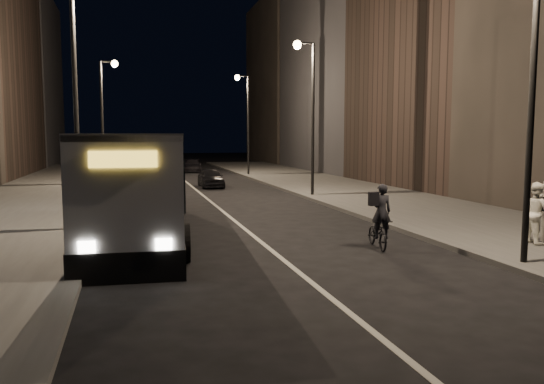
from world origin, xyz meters
TOP-DOWN VIEW (x-y plane):
  - ground at (0.00, 0.00)m, footprint 180.00×180.00m
  - sidewalk_right at (8.50, 14.00)m, footprint 7.00×70.00m
  - sidewalk_left at (-8.50, 14.00)m, footprint 7.00×70.00m
  - building_row_right at (16.00, 27.50)m, footprint 8.00×61.00m
  - streetlight_right_near at (5.33, -4.00)m, footprint 1.20×0.44m
  - streetlight_right_mid at (5.33, 12.00)m, footprint 1.20×0.44m
  - streetlight_right_far at (5.33, 28.00)m, footprint 1.20×0.44m
  - streetlight_left_near at (-5.33, 4.00)m, footprint 1.20×0.44m
  - streetlight_left_far at (-5.33, 22.00)m, footprint 1.20×0.44m
  - city_bus at (-3.60, 3.27)m, footprint 3.61×12.62m
  - cyclist_on_bicycle at (3.13, -0.92)m, footprint 0.84×1.75m
  - pedestrian_woman at (7.60, -2.12)m, footprint 0.81×0.97m
  - car_near at (1.14, 19.19)m, footprint 1.51×3.66m
  - car_mid at (-0.98, 29.66)m, footprint 1.59×4.20m
  - car_far at (1.69, 34.45)m, footprint 2.07×4.18m

SIDE VIEW (x-z plane):
  - ground at x=0.00m, z-range 0.00..0.00m
  - sidewalk_right at x=8.50m, z-range 0.00..0.16m
  - sidewalk_left at x=-8.50m, z-range 0.00..0.16m
  - car_far at x=1.69m, z-range 0.00..1.17m
  - car_near at x=1.14m, z-range 0.00..1.24m
  - cyclist_on_bicycle at x=3.13m, z-range -0.32..1.61m
  - car_mid at x=-0.98m, z-range 0.00..1.37m
  - pedestrian_woman at x=7.60m, z-range 0.16..1.97m
  - city_bus at x=-3.60m, z-range 0.15..3.51m
  - streetlight_right_near at x=5.33m, z-range 1.30..9.42m
  - streetlight_right_mid at x=5.33m, z-range 1.30..9.42m
  - streetlight_right_far at x=5.33m, z-range 1.30..9.42m
  - streetlight_left_near at x=-5.33m, z-range 1.30..9.42m
  - streetlight_left_far at x=-5.33m, z-range 1.30..9.42m
  - building_row_right at x=16.00m, z-range 0.00..21.00m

